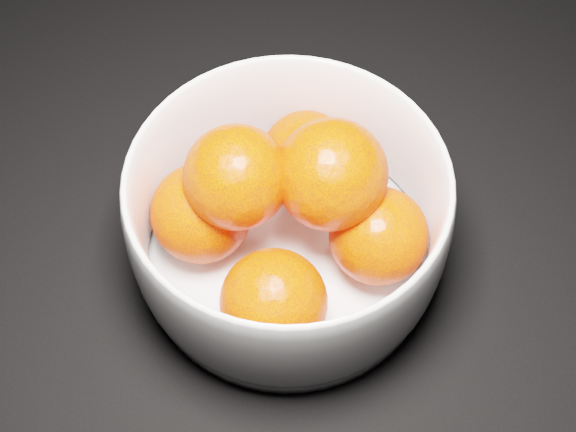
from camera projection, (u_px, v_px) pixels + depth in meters
The scene contains 2 objects.
bowl at pixel (288, 220), 0.56m from camera, with size 0.22×0.22×0.11m.
orange_pile at pixel (287, 209), 0.56m from camera, with size 0.19×0.19×0.12m.
Camera 1 is at (-0.09, -0.24, 0.53)m, focal length 50.00 mm.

